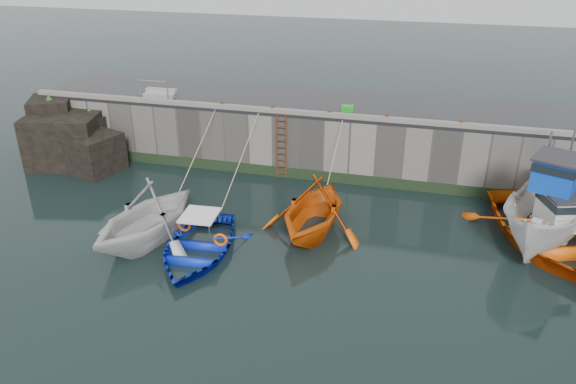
% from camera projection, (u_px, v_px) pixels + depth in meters
% --- Properties ---
extents(ground, '(120.00, 120.00, 0.00)m').
position_uv_depth(ground, '(261.00, 305.00, 18.13)').
color(ground, black).
rests_on(ground, ground).
extents(quay_back, '(30.00, 5.00, 3.00)m').
position_uv_depth(quay_back, '(333.00, 134.00, 28.39)').
color(quay_back, slate).
rests_on(quay_back, ground).
extents(road_back, '(30.00, 5.00, 0.16)m').
position_uv_depth(road_back, '(334.00, 104.00, 27.70)').
color(road_back, black).
rests_on(road_back, quay_back).
extents(kerb_back, '(30.00, 0.30, 0.20)m').
position_uv_depth(kerb_back, '(325.00, 114.00, 25.57)').
color(kerb_back, slate).
rests_on(kerb_back, road_back).
extents(algae_back, '(30.00, 0.08, 0.50)m').
position_uv_depth(algae_back, '(322.00, 176.00, 26.71)').
color(algae_back, black).
rests_on(algae_back, ground).
extents(rock_outcrop, '(5.85, 4.24, 3.41)m').
position_uv_depth(rock_outcrop, '(70.00, 139.00, 28.45)').
color(rock_outcrop, black).
rests_on(rock_outcrop, ground).
extents(ladder, '(0.51, 0.08, 3.20)m').
position_uv_depth(ladder, '(281.00, 146.00, 26.54)').
color(ladder, '#3F1E0F').
rests_on(ladder, ground).
extents(boat_near_white, '(5.79, 6.30, 2.79)m').
position_uv_depth(boat_near_white, '(149.00, 241.00, 21.78)').
color(boat_near_white, silver).
rests_on(boat_near_white, ground).
extents(boat_near_white_rope, '(0.04, 5.39, 3.10)m').
position_uv_depth(boat_near_white_rope, '(198.00, 189.00, 26.02)').
color(boat_near_white_rope, tan).
rests_on(boat_near_white_rope, ground).
extents(boat_near_blue, '(4.00, 5.36, 1.06)m').
position_uv_depth(boat_near_blue, '(198.00, 253.00, 20.97)').
color(boat_near_blue, '#0C26BB').
rests_on(boat_near_blue, ground).
extents(boat_near_blue_rope, '(0.04, 5.71, 3.10)m').
position_uv_depth(boat_near_blue_rope, '(241.00, 196.00, 25.37)').
color(boat_near_blue_rope, tan).
rests_on(boat_near_blue_rope, ground).
extents(boat_near_blacktrim, '(4.81, 5.42, 2.64)m').
position_uv_depth(boat_near_blacktrim, '(313.00, 232.00, 22.43)').
color(boat_near_blacktrim, '#D7530B').
rests_on(boat_near_blacktrim, ground).
extents(boat_near_blacktrim_rope, '(0.04, 3.55, 3.10)m').
position_uv_depth(boat_near_blacktrim_rope, '(330.00, 193.00, 25.66)').
color(boat_near_blacktrim_rope, tan).
rests_on(boat_near_blacktrim_rope, ground).
extents(boat_far_white, '(5.18, 7.55, 5.73)m').
position_uv_depth(boat_far_white, '(550.00, 213.00, 21.38)').
color(boat_far_white, silver).
rests_on(boat_far_white, ground).
extents(boat_far_orange, '(7.18, 8.48, 4.50)m').
position_uv_depth(boat_far_orange, '(549.00, 232.00, 21.40)').
color(boat_far_orange, '#FB5F0D').
rests_on(boat_far_orange, ground).
extents(fish_crate, '(0.58, 0.45, 0.28)m').
position_uv_depth(fish_crate, '(348.00, 109.00, 26.24)').
color(fish_crate, green).
rests_on(fish_crate, road_back).
extents(railing, '(1.60, 1.05, 1.00)m').
position_uv_depth(railing, '(160.00, 93.00, 28.46)').
color(railing, '#A5A8AD').
rests_on(railing, road_back).
extents(bollard_a, '(0.18, 0.18, 0.28)m').
position_uv_depth(bollard_a, '(222.00, 105.00, 26.77)').
color(bollard_a, '#3F1E0F').
rests_on(bollard_a, road_back).
extents(bollard_b, '(0.18, 0.18, 0.28)m').
position_uv_depth(bollard_b, '(273.00, 109.00, 26.21)').
color(bollard_b, '#3F1E0F').
rests_on(bollard_b, road_back).
extents(bollard_c, '(0.18, 0.18, 0.28)m').
position_uv_depth(bollard_c, '(329.00, 113.00, 25.60)').
color(bollard_c, '#3F1E0F').
rests_on(bollard_c, road_back).
extents(bollard_d, '(0.18, 0.18, 0.28)m').
position_uv_depth(bollard_d, '(387.00, 118.00, 25.01)').
color(bollard_d, '#3F1E0F').
rests_on(bollard_d, road_back).
extents(bollard_e, '(0.18, 0.18, 0.28)m').
position_uv_depth(bollard_e, '(461.00, 123.00, 24.29)').
color(bollard_e, '#3F1E0F').
rests_on(bollard_e, road_back).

